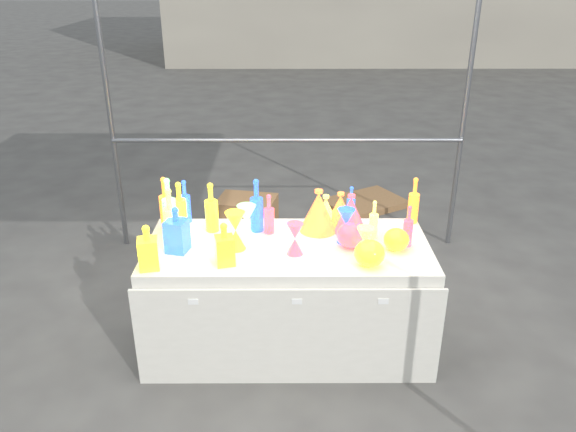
{
  "coord_description": "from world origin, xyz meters",
  "views": [
    {
      "loc": [
        -0.01,
        -3.17,
        2.38
      ],
      "look_at": [
        0.0,
        0.0,
        0.95
      ],
      "focal_mm": 35.0,
      "sensor_mm": 36.0,
      "label": 1
    }
  ],
  "objects_px": {
    "globe_0": "(369,255)",
    "lampshade_0": "(318,210)",
    "display_table": "(288,296)",
    "cardboard_box_closed": "(247,217)",
    "bottle_0": "(180,206)",
    "decanter_0": "(148,247)"
  },
  "relations": [
    {
      "from": "bottle_0",
      "to": "globe_0",
      "type": "bearing_deg",
      "value": -23.4
    },
    {
      "from": "globe_0",
      "to": "lampshade_0",
      "type": "relative_size",
      "value": 0.62
    },
    {
      "from": "bottle_0",
      "to": "cardboard_box_closed",
      "type": "bearing_deg",
      "value": 76.52
    },
    {
      "from": "decanter_0",
      "to": "globe_0",
      "type": "distance_m",
      "value": 1.29
    },
    {
      "from": "globe_0",
      "to": "lampshade_0",
      "type": "xyz_separation_m",
      "value": [
        -0.28,
        0.48,
        0.07
      ]
    },
    {
      "from": "decanter_0",
      "to": "globe_0",
      "type": "relative_size",
      "value": 1.53
    },
    {
      "from": "cardboard_box_closed",
      "to": "lampshade_0",
      "type": "relative_size",
      "value": 1.81
    },
    {
      "from": "display_table",
      "to": "bottle_0",
      "type": "relative_size",
      "value": 5.52
    },
    {
      "from": "bottle_0",
      "to": "lampshade_0",
      "type": "xyz_separation_m",
      "value": [
        0.92,
        -0.04,
        -0.02
      ]
    },
    {
      "from": "globe_0",
      "to": "decanter_0",
      "type": "bearing_deg",
      "value": -179.02
    },
    {
      "from": "cardboard_box_closed",
      "to": "bottle_0",
      "type": "bearing_deg",
      "value": -92.26
    },
    {
      "from": "cardboard_box_closed",
      "to": "lampshade_0",
      "type": "distance_m",
      "value": 1.71
    },
    {
      "from": "bottle_0",
      "to": "display_table",
      "type": "bearing_deg",
      "value": -19.53
    },
    {
      "from": "display_table",
      "to": "decanter_0",
      "type": "height_order",
      "value": "decanter_0"
    },
    {
      "from": "bottle_0",
      "to": "decanter_0",
      "type": "bearing_deg",
      "value": -99.95
    },
    {
      "from": "display_table",
      "to": "lampshade_0",
      "type": "xyz_separation_m",
      "value": [
        0.2,
        0.22,
        0.52
      ]
    },
    {
      "from": "decanter_0",
      "to": "display_table",
      "type": "bearing_deg",
      "value": 7.8
    },
    {
      "from": "globe_0",
      "to": "lampshade_0",
      "type": "bearing_deg",
      "value": 119.8
    },
    {
      "from": "cardboard_box_closed",
      "to": "lampshade_0",
      "type": "height_order",
      "value": "lampshade_0"
    },
    {
      "from": "cardboard_box_closed",
      "to": "globe_0",
      "type": "xyz_separation_m",
      "value": [
        0.86,
        -1.93,
        0.63
      ]
    },
    {
      "from": "cardboard_box_closed",
      "to": "bottle_0",
      "type": "relative_size",
      "value": 1.58
    },
    {
      "from": "display_table",
      "to": "cardboard_box_closed",
      "type": "relative_size",
      "value": 3.49
    }
  ]
}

